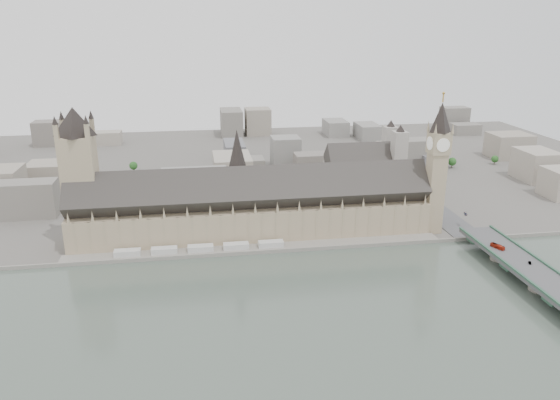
{
  "coord_description": "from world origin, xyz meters",
  "views": [
    {
      "loc": [
        -39.62,
        -364.41,
        156.45
      ],
      "look_at": [
        21.91,
        26.62,
        25.5
      ],
      "focal_mm": 35.0,
      "sensor_mm": 36.0,
      "label": 1
    }
  ],
  "objects": [
    {
      "name": "westminster_bridge",
      "position": [
        162.0,
        -87.5,
        5.12
      ],
      "size": [
        25.0,
        325.0,
        10.25
      ],
      "primitive_type": "cube",
      "color": "#474749",
      "rests_on": "ground"
    },
    {
      "name": "car_approach",
      "position": [
        168.03,
        12.7,
        11.01
      ],
      "size": [
        3.5,
        5.62,
        1.52
      ],
      "primitive_type": "imported",
      "rotation": [
        0.0,
        0.0,
        -0.28
      ],
      "color": "gray",
      "rests_on": "westminster_bridge"
    },
    {
      "name": "terrace_tents",
      "position": [
        -40.0,
        -7.0,
        4.0
      ],
      "size": [
        118.0,
        7.0,
        4.0
      ],
      "color": "silver",
      "rests_on": "river_terrace"
    },
    {
      "name": "river_thames",
      "position": [
        0.0,
        -165.0,
        0.0
      ],
      "size": [
        600.0,
        600.0,
        0.0
      ],
      "primitive_type": "plane",
      "color": "#48554A",
      "rests_on": "ground"
    },
    {
      "name": "central_tower",
      "position": [
        -10.0,
        26.0,
        57.92
      ],
      "size": [
        13.0,
        13.0,
        48.0
      ],
      "color": "gray",
      "rests_on": "ground"
    },
    {
      "name": "victoria_tower",
      "position": [
        -122.0,
        26.0,
        55.2
      ],
      "size": [
        30.0,
        30.0,
        100.0
      ],
      "color": "tan",
      "rests_on": "ground"
    },
    {
      "name": "ground",
      "position": [
        0.0,
        0.0,
        0.0
      ],
      "size": [
        900.0,
        900.0,
        0.0
      ],
      "primitive_type": "plane",
      "color": "#595651",
      "rests_on": "ground"
    },
    {
      "name": "embankment_wall",
      "position": [
        0.0,
        -15.0,
        1.5
      ],
      "size": [
        600.0,
        1.5,
        3.0
      ],
      "primitive_type": "cube",
      "color": "gray",
      "rests_on": "ground"
    },
    {
      "name": "palace_of_westminster",
      "position": [
        0.0,
        19.7,
        22.71
      ],
      "size": [
        265.0,
        40.73,
        55.44
      ],
      "color": "tan",
      "rests_on": "ground"
    },
    {
      "name": "car_silver",
      "position": [
        165.0,
        -78.85,
        10.88
      ],
      "size": [
        2.79,
        4.02,
        1.26
      ],
      "primitive_type": "imported",
      "rotation": [
        0.0,
        0.0,
        -0.43
      ],
      "color": "gray",
      "rests_on": "westminster_bridge"
    },
    {
      "name": "red_bus_north",
      "position": [
        157.59,
        -53.15,
        11.7
      ],
      "size": [
        6.1,
        10.55,
        2.89
      ],
      "primitive_type": "imported",
      "rotation": [
        0.0,
        0.0,
        0.38
      ],
      "color": "#B52914",
      "rests_on": "westminster_bridge"
    },
    {
      "name": "park_trees",
      "position": [
        -10.0,
        60.0,
        7.5
      ],
      "size": [
        110.0,
        30.0,
        15.0
      ],
      "primitive_type": null,
      "color": "#244C1B",
      "rests_on": "ground"
    },
    {
      "name": "river_terrace",
      "position": [
        0.0,
        -7.5,
        1.0
      ],
      "size": [
        270.0,
        15.0,
        2.0
      ],
      "primitive_type": "cube",
      "color": "gray",
      "rests_on": "ground"
    },
    {
      "name": "city_skyline_inland",
      "position": [
        0.0,
        245.0,
        19.0
      ],
      "size": [
        720.0,
        360.0,
        38.0
      ],
      "primitive_type": null,
      "color": "gray",
      "rests_on": "ground"
    },
    {
      "name": "westminster_abbey",
      "position": [
        110.92,
        95.0,
        25.08
      ],
      "size": [
        68.0,
        36.0,
        64.0
      ],
      "color": "gray",
      "rests_on": "ground"
    },
    {
      "name": "elizabeth_tower",
      "position": [
        138.0,
        8.0,
        58.09
      ],
      "size": [
        17.0,
        17.0,
        107.5
      ],
      "color": "tan",
      "rests_on": "ground"
    }
  ]
}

